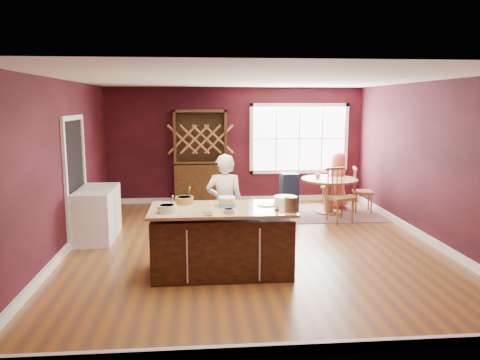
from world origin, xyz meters
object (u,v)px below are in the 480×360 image
(chair_south, at_px, (340,195))
(washer, at_px, (93,218))
(dining_table, at_px, (329,189))
(toddler, at_px, (292,174))
(layer_cake, at_px, (227,202))
(kitchen_island, at_px, (222,242))
(high_chair, at_px, (289,191))
(baker, at_px, (225,205))
(dryer, at_px, (101,209))
(chair_east, at_px, (363,190))
(hutch, at_px, (201,158))
(seated_woman, at_px, (338,180))
(chair_north, at_px, (332,185))

(chair_south, height_order, washer, chair_south)
(dining_table, distance_m, toddler, 0.87)
(layer_cake, bearing_deg, kitchen_island, -136.42)
(high_chair, distance_m, toddler, 0.39)
(baker, bearing_deg, dryer, -27.74)
(baker, xyz_separation_m, chair_east, (3.11, 2.56, -0.29))
(kitchen_island, distance_m, hutch, 4.51)
(high_chair, bearing_deg, dining_table, -21.84)
(seated_woman, height_order, high_chair, seated_woman)
(baker, relative_size, toddler, 6.05)
(washer, bearing_deg, chair_east, 19.31)
(toddler, bearing_deg, chair_east, -12.87)
(high_chair, xyz_separation_m, dryer, (-3.70, -1.44, 0.00))
(seated_woman, bearing_deg, chair_south, 44.22)
(layer_cake, relative_size, chair_east, 0.33)
(chair_north, relative_size, hutch, 0.41)
(layer_cake, relative_size, chair_north, 0.36)
(seated_woman, bearing_deg, layer_cake, 22.70)
(layer_cake, distance_m, chair_north, 4.94)
(chair_east, bearing_deg, chair_north, 38.19)
(seated_woman, relative_size, dryer, 1.42)
(baker, xyz_separation_m, hutch, (-0.35, 3.66, 0.31))
(chair_north, bearing_deg, layer_cake, 23.53)
(layer_cake, distance_m, seated_woman, 4.62)
(toddler, relative_size, dryer, 0.29)
(layer_cake, bearing_deg, baker, 89.15)
(dining_table, distance_m, hutch, 2.99)
(chair_north, height_order, seated_woman, seated_woman)
(hutch, relative_size, washer, 2.49)
(kitchen_island, height_order, dining_table, kitchen_island)
(seated_woman, relative_size, toddler, 4.83)
(layer_cake, relative_size, chair_south, 0.30)
(dryer, bearing_deg, baker, -32.18)
(dining_table, height_order, chair_south, chair_south)
(baker, xyz_separation_m, chair_south, (2.38, 1.79, -0.24))
(chair_east, xyz_separation_m, toddler, (-1.49, 0.34, 0.31))
(hutch, height_order, washer, hutch)
(layer_cake, distance_m, dryer, 3.04)
(toddler, distance_m, hutch, 2.13)
(seated_woman, bearing_deg, high_chair, -20.70)
(chair_south, distance_m, high_chair, 1.30)
(washer, bearing_deg, high_chair, 29.31)
(hutch, bearing_deg, chair_south, -34.37)
(chair_north, xyz_separation_m, high_chair, (-1.12, -0.59, -0.01))
(dryer, bearing_deg, kitchen_island, -46.19)
(chair_north, height_order, high_chair, chair_north)
(baker, height_order, hutch, hutch)
(kitchen_island, bearing_deg, high_chair, 65.55)
(chair_east, distance_m, chair_south, 1.06)
(toddler, bearing_deg, layer_cake, -114.21)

